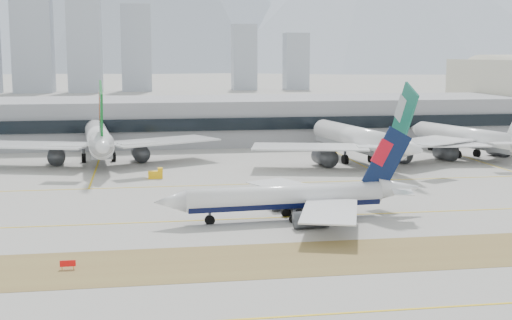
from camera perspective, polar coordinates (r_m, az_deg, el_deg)
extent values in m
plane|color=#9D9A93|center=(138.10, 1.00, -4.17)|extent=(3000.00, 3000.00, 0.00)
cube|color=brown|center=(107.76, 4.10, -7.83)|extent=(360.00, 18.00, 0.06)
cube|color=yellow|center=(133.30, 1.39, -4.63)|extent=(360.00, 0.45, 0.04)
cube|color=yellow|center=(86.70, 7.71, -12.00)|extent=(360.00, 0.45, 0.04)
cube|color=yellow|center=(167.09, -0.85, -1.94)|extent=(360.00, 0.45, 0.04)
cylinder|color=white|center=(130.79, 2.32, -2.91)|extent=(37.04, 6.73, 4.03)
cube|color=black|center=(131.01, 2.32, -3.39)|extent=(36.26, 6.07, 1.81)
cone|color=white|center=(126.72, -6.96, -3.34)|extent=(5.91, 4.43, 4.03)
cone|color=white|center=(138.47, 11.33, -2.22)|extent=(8.46, 4.62, 4.03)
cube|color=white|center=(142.73, 2.93, -2.20)|extent=(16.94, 21.84, 0.24)
cube|color=white|center=(142.49, 9.89, -1.76)|extent=(5.45, 6.57, 0.16)
cylinder|color=#3F4247|center=(139.09, 2.54, -3.41)|extent=(6.35, 3.46, 3.02)
cube|color=#3F4247|center=(138.85, 2.54, -2.92)|extent=(2.57, 0.49, 1.41)
cube|color=white|center=(121.93, 5.92, -4.08)|extent=(14.73, 21.69, 0.24)
cube|color=white|center=(133.12, 11.68, -2.53)|extent=(4.82, 6.33, 0.16)
cylinder|color=#3F4247|center=(125.20, 4.44, -4.77)|extent=(6.35, 3.46, 3.02)
cube|color=#3F4247|center=(124.93, 4.44, -4.23)|extent=(2.57, 0.49, 1.41)
cube|color=#09163A|center=(136.50, 10.42, 0.04)|extent=(9.95, 1.09, 12.62)
cube|color=red|center=(135.90, 10.04, 0.60)|extent=(4.52, 0.77, 5.41)
cylinder|color=#3F4247|center=(128.42, -3.72, -4.61)|extent=(0.48, 0.48, 2.42)
cylinder|color=black|center=(128.53, -3.72, -4.83)|extent=(1.86, 0.84, 1.81)
cylinder|color=#3F4247|center=(129.29, 3.07, -4.51)|extent=(0.48, 0.48, 2.42)
cylinder|color=black|center=(129.41, 3.07, -4.73)|extent=(1.86, 0.84, 1.81)
cylinder|color=#3F4247|center=(134.19, 2.43, -4.03)|extent=(0.48, 0.48, 2.42)
cylinder|color=black|center=(134.30, 2.43, -4.24)|extent=(1.86, 0.84, 1.81)
cylinder|color=white|center=(206.99, -12.53, 1.83)|extent=(10.78, 48.60, 6.38)
cube|color=slate|center=(207.20, -12.52, 1.35)|extent=(9.74, 47.55, 2.87)
cone|color=white|center=(234.61, -12.80, 2.59)|extent=(7.03, 7.92, 6.38)
cone|color=white|center=(177.66, -12.17, 1.04)|extent=(7.34, 11.26, 6.38)
cube|color=white|center=(201.45, -7.54, 1.51)|extent=(33.64, 26.50, 0.38)
cube|color=white|center=(180.12, -9.56, 1.36)|extent=(10.05, 7.83, 0.26)
cylinder|color=#3F4247|center=(204.42, -9.23, 0.58)|extent=(5.50, 8.44, 4.78)
cube|color=#3F4247|center=(204.17, -9.25, 1.12)|extent=(0.78, 3.38, 2.23)
cube|color=white|center=(200.18, -17.37, 1.15)|extent=(33.36, 22.25, 0.38)
cube|color=white|center=(179.45, -14.84, 1.17)|extent=(9.74, 6.54, 0.26)
cylinder|color=#3F4247|center=(203.60, -15.68, 0.35)|extent=(5.50, 8.44, 4.78)
cube|color=#3F4247|center=(203.35, -15.70, 0.88)|extent=(0.78, 3.38, 2.23)
cube|color=#0E6222|center=(180.20, -12.29, 3.56)|extent=(1.80, 13.33, 17.11)
cube|color=red|center=(181.39, -12.33, 4.18)|extent=(1.25, 6.05, 7.32)
cylinder|color=#3F4247|center=(225.78, -12.67, 1.06)|extent=(0.77, 0.77, 3.83)
cylinder|color=black|center=(225.88, -12.67, 0.86)|extent=(1.38, 2.96, 2.87)
cylinder|color=#3F4247|center=(206.19, -13.62, 0.34)|extent=(0.77, 0.77, 3.83)
cylinder|color=black|center=(206.31, -13.61, 0.12)|extent=(1.38, 2.96, 2.87)
cylinder|color=#3F4247|center=(206.49, -11.32, 0.43)|extent=(0.77, 0.77, 3.83)
cylinder|color=black|center=(206.60, -11.32, 0.21)|extent=(1.38, 2.96, 2.87)
cylinder|color=white|center=(201.80, 8.05, 1.76)|extent=(13.34, 47.98, 6.29)
cube|color=slate|center=(202.01, 8.04, 1.27)|extent=(12.27, 46.90, 2.83)
cone|color=white|center=(226.60, 5.02, 2.54)|extent=(7.31, 8.13, 6.29)
cone|color=white|center=(176.26, 12.20, 0.94)|extent=(7.80, 11.39, 6.29)
cube|color=white|center=(203.93, 13.21, 1.42)|extent=(33.05, 27.30, 0.38)
cube|color=white|center=(182.09, 14.12, 1.26)|extent=(9.95, 8.08, 0.25)
cylinder|color=#3F4247|center=(204.22, 11.36, 0.51)|extent=(5.85, 8.55, 4.72)
cube|color=#3F4247|center=(203.98, 11.37, 1.04)|extent=(0.96, 3.34, 2.20)
cube|color=white|center=(188.67, 4.33, 1.07)|extent=(32.59, 20.46, 0.38)
cube|color=white|center=(173.99, 9.55, 1.08)|extent=(9.45, 6.00, 0.25)
cylinder|color=#3F4247|center=(194.20, 5.52, 0.23)|extent=(5.85, 8.55, 4.72)
cube|color=#3F4247|center=(193.94, 5.53, 0.78)|extent=(0.96, 3.34, 2.20)
cube|color=#16604D|center=(178.31, 11.74, 3.46)|extent=(2.53, 13.09, 16.88)
cube|color=#A3AAAD|center=(179.31, 11.55, 4.08)|extent=(1.57, 5.97, 7.22)
cylinder|color=#3F4247|center=(218.68, 5.95, 0.98)|extent=(0.76, 0.76, 3.78)
cylinder|color=black|center=(218.78, 5.95, 0.78)|extent=(1.51, 2.96, 2.83)
cylinder|color=#3F4247|center=(199.51, 7.13, 0.24)|extent=(0.76, 0.76, 3.78)
cylinder|color=black|center=(199.63, 7.13, 0.02)|extent=(1.51, 2.96, 2.83)
cylinder|color=#3F4247|center=(203.10, 9.23, 0.34)|extent=(0.76, 0.76, 3.78)
cylinder|color=black|center=(203.21, 9.22, 0.12)|extent=(1.51, 2.96, 2.83)
cylinder|color=white|center=(219.83, 16.41, 1.81)|extent=(16.02, 41.56, 5.50)
cube|color=slate|center=(220.00, 16.40, 1.42)|extent=(15.01, 40.55, 2.47)
cone|color=white|center=(238.36, 12.67, 2.45)|extent=(6.95, 7.55, 5.50)
cylinder|color=#3F4247|center=(224.39, 18.85, 0.84)|extent=(5.77, 7.75, 4.12)
cube|color=#3F4247|center=(224.19, 18.87, 1.26)|extent=(1.14, 2.89, 1.92)
cube|color=white|center=(205.83, 14.37, 1.23)|extent=(27.67, 15.24, 0.33)
cube|color=white|center=(197.53, 19.32, 1.29)|extent=(7.90, 4.44, 0.22)
cylinder|color=#3F4247|center=(211.42, 14.93, 0.57)|extent=(5.77, 7.75, 4.12)
cube|color=#3F4247|center=(211.21, 14.94, 1.01)|extent=(1.14, 2.89, 1.92)
cylinder|color=#3F4247|center=(232.43, 13.84, 1.17)|extent=(0.66, 0.66, 3.30)
cylinder|color=black|center=(232.52, 13.83, 1.00)|extent=(1.57, 2.64, 2.47)
cylinder|color=#3F4247|center=(217.18, 15.85, 0.59)|extent=(0.66, 0.66, 3.30)
cylinder|color=black|center=(217.27, 15.84, 0.41)|extent=(1.57, 2.64, 2.47)
cylinder|color=#3F4247|center=(221.83, 17.26, 0.69)|extent=(0.66, 0.66, 3.30)
cylinder|color=black|center=(221.92, 17.25, 0.51)|extent=(1.57, 2.64, 2.47)
cube|color=gray|center=(249.76, -3.76, 3.24)|extent=(280.00, 42.00, 15.00)
cube|color=black|center=(228.42, -3.22, 2.87)|extent=(280.00, 1.20, 4.00)
cube|color=beige|center=(299.80, 17.32, 5.01)|extent=(2.00, 57.00, 27.90)
cube|color=red|center=(105.24, -14.83, -8.00)|extent=(2.20, 0.15, 0.90)
cylinder|color=orange|center=(105.50, -15.25, -8.35)|extent=(0.10, 0.10, 0.50)
cylinder|color=orange|center=(105.35, -14.38, -8.34)|extent=(0.10, 0.10, 0.50)
cube|color=#FFB90D|center=(176.47, -8.05, -1.18)|extent=(3.50, 2.00, 1.80)
cube|color=#FFB90D|center=(176.30, -7.67, -0.78)|extent=(1.20, 1.80, 1.00)
cylinder|color=black|center=(175.75, -8.44, -1.41)|extent=(0.70, 0.30, 0.70)
cylinder|color=black|center=(177.33, -8.44, -1.32)|extent=(0.70, 0.30, 0.70)
cylinder|color=black|center=(175.80, -7.65, -1.39)|extent=(0.70, 0.30, 0.70)
cylinder|color=black|center=(177.38, -7.67, -1.30)|extent=(0.70, 0.30, 0.70)
cube|color=#99A2AF|center=(593.11, -17.42, 9.04)|extent=(30.00, 27.00, 80.00)
cube|color=#99A2AF|center=(584.46, -13.60, 10.68)|extent=(26.00, 23.40, 110.00)
cube|color=#99A2AF|center=(597.54, -9.56, 8.82)|extent=(24.00, 21.60, 70.00)
cube|color=#99A2AF|center=(609.12, -0.96, 8.22)|extent=(20.00, 18.00, 55.00)
cube|color=#99A2AF|center=(617.35, 3.22, 7.89)|extent=(20.00, 18.00, 48.00)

